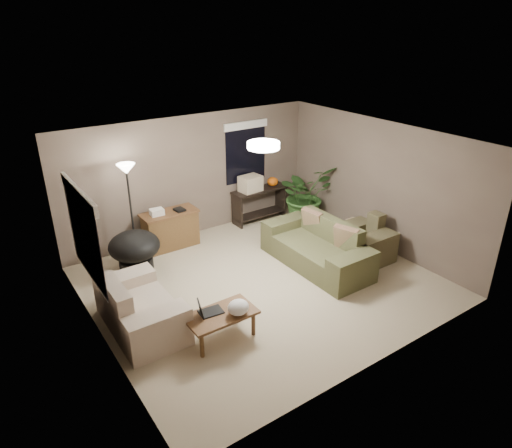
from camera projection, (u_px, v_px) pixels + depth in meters
room_shell at (263, 217)px, 7.42m from camera, size 5.50×5.50×5.50m
main_sofa at (318, 250)px, 8.42m from camera, size 0.95×2.20×0.85m
throw_pillows at (329, 229)px, 8.40m from camera, size 0.37×1.39×0.47m
loveseat at (139, 311)px, 6.67m from camera, size 0.90×1.60×0.85m
armchair at (361, 244)px, 8.62m from camera, size 0.95×1.00×0.85m
coffee_table at (221, 317)px, 6.43m from camera, size 1.00×0.55×0.42m
laptop at (207, 310)px, 6.37m from camera, size 0.41×0.26×0.24m
plastic_bag at (238, 307)px, 6.35m from camera, size 0.37×0.34×0.22m
desk at (171, 229)px, 9.04m from camera, size 1.10×0.50×0.75m
desk_papers at (162, 212)px, 8.78m from camera, size 0.68×0.27×0.12m
console_table at (260, 202)px, 10.21m from camera, size 1.30×0.40×0.75m
pumpkin at (273, 182)px, 10.22m from camera, size 0.30×0.30×0.20m
cardboard_box at (250, 184)px, 9.88m from camera, size 0.49×0.38×0.34m
papasan_chair at (135, 250)px, 8.05m from camera, size 0.99×0.99×0.80m
floor_lamp at (128, 181)px, 7.98m from camera, size 0.32×0.32×1.91m
ceiling_fixture at (263, 145)px, 6.92m from camera, size 0.50×0.50×0.10m
houseplant at (305, 201)px, 10.07m from camera, size 1.18×1.32×1.03m
cat_scratching_post at (352, 232)px, 9.28m from camera, size 0.32×0.32×0.50m
window_left at (82, 219)px, 6.01m from camera, size 0.05×1.56×1.33m
window_back at (246, 142)px, 9.72m from camera, size 1.06×0.05×1.33m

